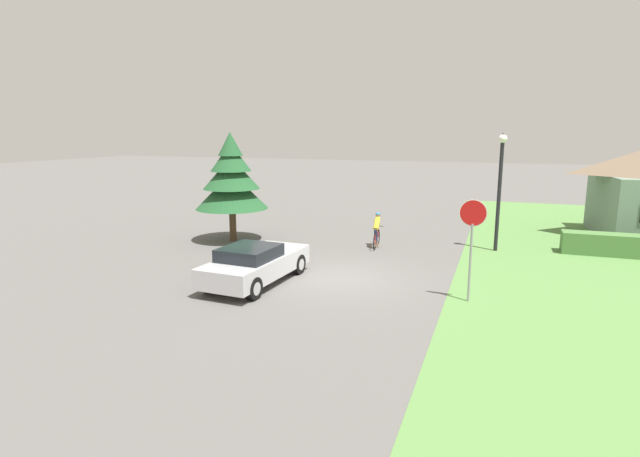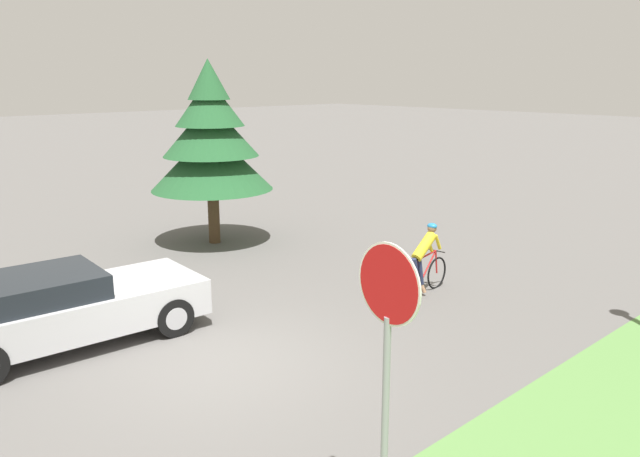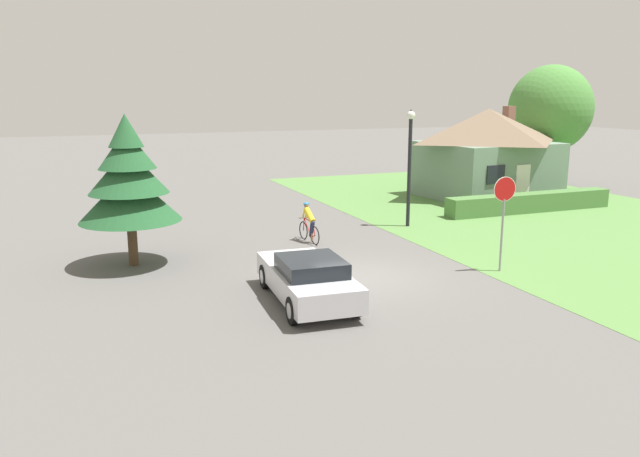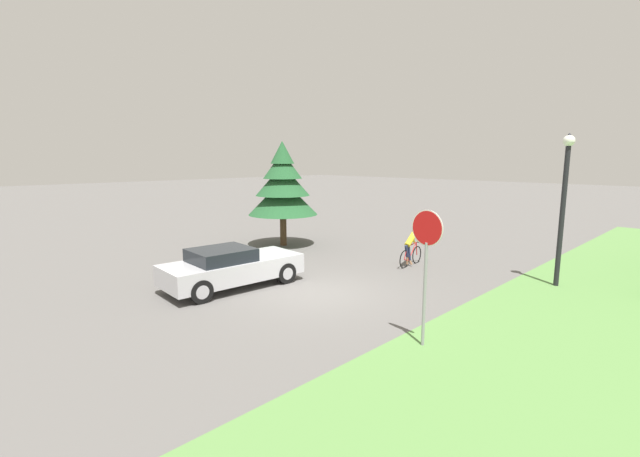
{
  "view_description": "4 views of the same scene",
  "coord_description": "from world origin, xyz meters",
  "views": [
    {
      "loc": [
        5.01,
        -15.54,
        4.88
      ],
      "look_at": [
        -1.55,
        2.43,
        1.18
      ],
      "focal_mm": 28.0,
      "sensor_mm": 36.0,
      "label": 1
    },
    {
      "loc": [
        7.78,
        -4.96,
        4.43
      ],
      "look_at": [
        -0.45,
        2.57,
        1.71
      ],
      "focal_mm": 35.0,
      "sensor_mm": 36.0,
      "label": 2
    },
    {
      "loc": [
        -7.97,
        -16.48,
        5.56
      ],
      "look_at": [
        -0.59,
        2.15,
        1.15
      ],
      "focal_mm": 35.0,
      "sensor_mm": 36.0,
      "label": 3
    },
    {
      "loc": [
        8.99,
        -8.83,
        4.07
      ],
      "look_at": [
        -0.99,
        1.14,
        1.77
      ],
      "focal_mm": 24.0,
      "sensor_mm": 36.0,
      "label": 4
    }
  ],
  "objects": [
    {
      "name": "conifer_tall_near",
      "position": [
        -6.39,
        4.07,
        2.79
      ],
      "size": [
        3.24,
        3.24,
        4.89
      ],
      "color": "#4C3823",
      "rests_on": "ground"
    },
    {
      "name": "cyclist",
      "position": [
        0.1,
        4.99,
        0.72
      ],
      "size": [
        0.44,
        1.7,
        1.5
      ],
      "rotation": [
        0.0,
        0.0,
        1.66
      ],
      "color": "black",
      "rests_on": "ground"
    },
    {
      "name": "sedan_left_lane",
      "position": [
        -2.38,
        -1.48,
        0.66
      ],
      "size": [
        2.06,
        4.53,
        1.31
      ],
      "rotation": [
        0.0,
        0.0,
        1.51
      ],
      "color": "#BCBCC1",
      "rests_on": "ground"
    },
    {
      "name": "street_lamp",
      "position": [
        4.94,
        6.05,
        2.99
      ],
      "size": [
        0.35,
        0.35,
        4.86
      ],
      "color": "black",
      "rests_on": "ground"
    },
    {
      "name": "ground_plane",
      "position": [
        0.0,
        0.0,
        0.0
      ],
      "size": [
        140.0,
        140.0,
        0.0
      ],
      "primitive_type": "plane",
      "color": "#5B5956"
    },
    {
      "name": "stop_sign",
      "position": [
        4.3,
        -0.94,
        2.16
      ],
      "size": [
        0.77,
        0.08,
        3.01
      ],
      "rotation": [
        0.0,
        0.0,
        3.07
      ],
      "color": "gray",
      "rests_on": "ground"
    }
  ]
}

